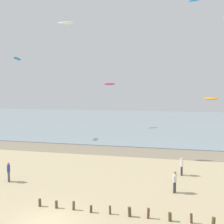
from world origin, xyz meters
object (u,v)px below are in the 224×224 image
Objects in this scene: person_by_waterline at (175,181)px; kite_aloft_6 at (110,84)px; kite_aloft_2 at (210,99)px; kite_aloft_4 at (17,59)px; person_nearest_camera at (182,166)px; person_mid_beach at (9,171)px; kite_aloft_1 at (66,23)px.

person_by_waterline is 0.50× the size of kite_aloft_6.
kite_aloft_2 is 33.62m from kite_aloft_4.
kite_aloft_6 reaches higher than person_by_waterline.
kite_aloft_2 is at bearing 75.82° from person_nearest_camera.
person_nearest_camera and person_mid_beach have the same top height.
person_nearest_camera is 0.67× the size of kite_aloft_2.
kite_aloft_2 reaches higher than person_by_waterline.
kite_aloft_1 reaches higher than kite_aloft_6.
kite_aloft_2 is (19.09, 16.99, -9.40)m from kite_aloft_1.
person_mid_beach is (-14.88, -5.20, 0.00)m from person_nearest_camera.
kite_aloft_4 is at bearing -5.86° from kite_aloft_6.
kite_aloft_2 is (20.41, 27.09, 5.84)m from person_mid_beach.
kite_aloft_1 is at bearing 160.12° from person_nearest_camera.
person_nearest_camera is 4.52m from person_by_waterline.
kite_aloft_6 is at bearing 111.19° from person_by_waterline.
kite_aloft_6 reaches higher than kite_aloft_2.
kite_aloft_2 reaches higher than person_mid_beach.
kite_aloft_6 is at bearing 89.16° from person_mid_beach.
person_by_waterline is 0.67× the size of kite_aloft_2.
person_by_waterline is 0.83× the size of kite_aloft_1.
person_nearest_camera is 1.00× the size of person_mid_beach.
person_mid_beach is 0.50× the size of kite_aloft_6.
kite_aloft_6 is (-0.79, 25.79, -6.51)m from kite_aloft_1.
person_mid_beach and person_by_waterline have the same top height.
person_mid_beach is 18.33m from kite_aloft_1.
person_nearest_camera is at bearing -27.40° from kite_aloft_1.
kite_aloft_1 is (1.32, 10.10, 15.24)m from person_mid_beach.
kite_aloft_2 is 0.75× the size of kite_aloft_6.
person_nearest_camera is 15.76m from person_mid_beach.
kite_aloft_4 is 20.67m from kite_aloft_6.
person_nearest_camera is 1.00× the size of person_by_waterline.
person_nearest_camera is 0.61× the size of kite_aloft_4.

